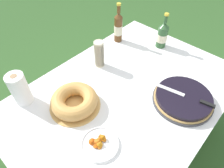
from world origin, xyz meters
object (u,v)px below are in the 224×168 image
object	(u,v)px
serving_knife	(189,97)
cider_bottle_green	(162,35)
berry_tart	(183,99)
cup_stack	(99,54)
paper_towel_roll	(20,89)
snack_plate_left	(100,143)
cider_bottle_amber	(118,27)
bundt_cake	(74,101)

from	to	relation	value
serving_knife	cider_bottle_green	size ratio (longest dim) A/B	1.25
berry_tart	cup_stack	distance (m)	0.67
paper_towel_roll	cup_stack	bearing A→B (deg)	-10.70
cup_stack	snack_plate_left	xyz separation A→B (m)	(-0.47, -0.47, -0.09)
paper_towel_roll	cider_bottle_amber	bearing A→B (deg)	0.53
cup_stack	paper_towel_roll	world-z (taller)	paper_towel_roll
serving_knife	snack_plate_left	world-z (taller)	serving_knife
berry_tart	cider_bottle_green	bearing A→B (deg)	46.48
cup_stack	cider_bottle_green	distance (m)	0.57
cup_stack	serving_knife	bearing A→B (deg)	-80.47
cider_bottle_green	cider_bottle_amber	xyz separation A→B (m)	(-0.18, 0.32, 0.02)
serving_knife	bundt_cake	distance (m)	0.72
cider_bottle_amber	paper_towel_roll	size ratio (longest dim) A/B	1.50
cider_bottle_amber	cider_bottle_green	bearing A→B (deg)	-60.65
serving_knife	bundt_cake	xyz separation A→B (m)	(-0.50, 0.52, -0.02)
cider_bottle_amber	snack_plate_left	distance (m)	1.01
bundt_cake	cup_stack	size ratio (longest dim) A/B	1.50
berry_tart	cider_bottle_amber	world-z (taller)	cider_bottle_amber
cup_stack	cider_bottle_green	bearing A→B (deg)	-21.30
berry_tart	serving_knife	xyz separation A→B (m)	(0.01, -0.03, 0.04)
serving_knife	cup_stack	size ratio (longest dim) A/B	1.73
bundt_cake	cider_bottle_amber	distance (m)	0.79
bundt_cake	cider_bottle_amber	xyz separation A→B (m)	(0.73, 0.28, 0.08)
bundt_cake	cider_bottle_green	size ratio (longest dim) A/B	1.09
berry_tart	cup_stack	size ratio (longest dim) A/B	1.80
berry_tart	serving_knife	bearing A→B (deg)	-77.79
berry_tart	snack_plate_left	distance (m)	0.61
berry_tart	paper_towel_roll	world-z (taller)	paper_towel_roll
serving_knife	cider_bottle_amber	xyz separation A→B (m)	(0.23, 0.80, 0.07)
bundt_cake	cider_bottle_green	xyz separation A→B (m)	(0.92, -0.04, 0.06)
bundt_cake	cup_stack	bearing A→B (deg)	22.97
cider_bottle_green	paper_towel_roll	size ratio (longest dim) A/B	1.32
bundt_cake	cider_bottle_green	distance (m)	0.92
berry_tart	cider_bottle_green	size ratio (longest dim) A/B	1.30
cider_bottle_amber	snack_plate_left	world-z (taller)	cider_bottle_amber
berry_tart	cup_stack	bearing A→B (deg)	99.41
cup_stack	paper_towel_roll	size ratio (longest dim) A/B	0.95
cider_bottle_green	cider_bottle_amber	size ratio (longest dim) A/B	0.88
cup_stack	cider_bottle_green	xyz separation A→B (m)	(0.53, -0.21, 0.00)
cider_bottle_green	snack_plate_left	world-z (taller)	cider_bottle_green
bundt_cake	snack_plate_left	xyz separation A→B (m)	(-0.08, -0.31, -0.03)
bundt_cake	berry_tart	bearing A→B (deg)	-44.64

